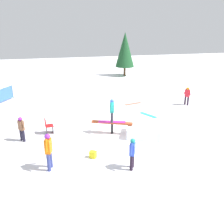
% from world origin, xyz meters
% --- Properties ---
extents(ground_plane, '(60.00, 60.00, 0.00)m').
position_xyz_m(ground_plane, '(0.00, 0.00, 0.00)').
color(ground_plane, white).
extents(rail_feature, '(2.27, 1.10, 0.70)m').
position_xyz_m(rail_feature, '(0.00, 0.00, 0.59)').
color(rail_feature, black).
rests_on(rail_feature, ground).
extents(snow_kicker_ramp, '(2.22, 2.05, 0.56)m').
position_xyz_m(snow_kicker_ramp, '(-1.68, 0.65, 0.28)').
color(snow_kicker_ramp, white).
rests_on(snow_kicker_ramp, ground).
extents(main_rider_on_rail, '(1.53, 0.73, 1.34)m').
position_xyz_m(main_rider_on_rail, '(0.00, 0.00, 1.36)').
color(main_rider_on_rail, '#C42396').
rests_on(main_rider_on_rail, rail_feature).
extents(bystander_red, '(0.33, 0.57, 1.37)m').
position_xyz_m(bystander_red, '(-6.55, -3.71, 0.77)').
color(bystander_red, '#26192A').
rests_on(bystander_red, ground).
extents(bystander_blue, '(0.37, 0.60, 1.45)m').
position_xyz_m(bystander_blue, '(-0.10, 3.66, 0.81)').
color(bystander_blue, black).
rests_on(bystander_blue, ground).
extents(bystander_orange, '(0.31, 0.68, 1.68)m').
position_xyz_m(bystander_orange, '(3.38, 2.94, 0.94)').
color(bystander_orange, navy).
rests_on(bystander_orange, ground).
extents(bystander_brown, '(0.45, 0.53, 1.37)m').
position_xyz_m(bystander_brown, '(4.85, -0.09, 0.77)').
color(bystander_brown, black).
rests_on(bystander_brown, ground).
extents(loose_snowboard_white, '(1.20, 1.35, 0.02)m').
position_xyz_m(loose_snowboard_white, '(-4.56, -3.70, 0.01)').
color(loose_snowboard_white, silver).
rests_on(loose_snowboard_white, ground).
extents(loose_snowboard_cyan, '(0.92, 1.30, 0.02)m').
position_xyz_m(loose_snowboard_cyan, '(-2.99, -2.26, 0.01)').
color(loose_snowboard_cyan, '#2CBECD').
rests_on(loose_snowboard_cyan, ground).
extents(loose_snowboard_coral, '(1.43, 0.62, 0.02)m').
position_xyz_m(loose_snowboard_coral, '(-2.67, -4.77, 0.01)').
color(loose_snowboard_coral, '#F06E59').
rests_on(loose_snowboard_coral, ground).
extents(folding_chair, '(0.50, 0.50, 0.88)m').
position_xyz_m(folding_chair, '(3.52, -0.77, 0.41)').
color(folding_chair, '#3F3F44').
rests_on(folding_chair, ground).
extents(backpack_on_snow, '(0.37, 0.35, 0.34)m').
position_xyz_m(backpack_on_snow, '(1.43, 2.41, 0.17)').
color(backpack_on_snow, yellow).
rests_on(backpack_on_snow, ground).
extents(pine_tree_near, '(2.10, 2.10, 4.77)m').
position_xyz_m(pine_tree_near, '(-4.60, -14.64, 2.90)').
color(pine_tree_near, '#4C331E').
rests_on(pine_tree_near, ground).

